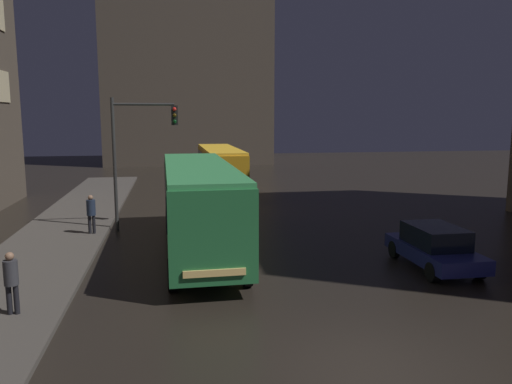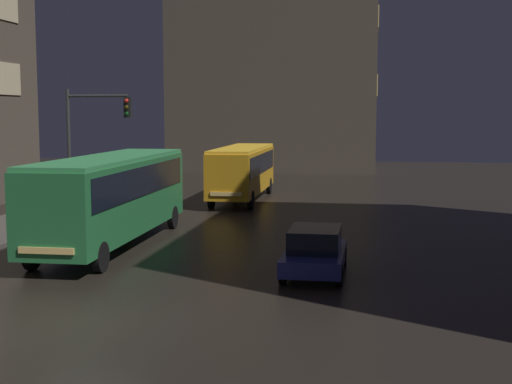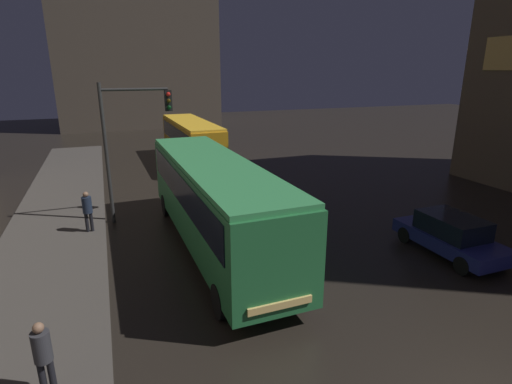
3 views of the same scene
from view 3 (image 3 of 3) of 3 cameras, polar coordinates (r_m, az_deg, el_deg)
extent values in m
cube|color=#47423D|center=(15.54, -27.92, -10.02)|extent=(4.00, 48.00, 0.15)
cube|color=#4C4238|center=(53.75, -16.94, 19.66)|extent=(18.00, 12.00, 19.46)
cube|color=#EAC66B|center=(55.15, -6.97, 17.69)|extent=(0.24, 10.20, 1.80)
cube|color=#EAC66B|center=(55.51, -7.20, 23.48)|extent=(0.24, 10.20, 1.80)
cube|color=#236B38|center=(15.03, -5.95, -1.29)|extent=(2.74, 11.67, 2.74)
cube|color=black|center=(14.85, -6.02, 0.99)|extent=(2.79, 10.74, 1.10)
cube|color=#399252|center=(14.64, -6.12, 4.12)|extent=(2.69, 11.44, 0.16)
cube|color=#F4CC72|center=(10.46, 3.47, -15.83)|extent=(1.78, 0.13, 0.20)
cylinder|color=black|center=(12.23, 5.64, -13.09)|extent=(0.27, 1.00, 1.00)
cylinder|color=black|center=(11.48, -5.21, -15.28)|extent=(0.27, 1.00, 1.00)
cylinder|color=black|center=(19.81, -6.11, -1.07)|extent=(0.27, 1.00, 1.00)
cylinder|color=black|center=(19.36, -12.79, -1.85)|extent=(0.27, 1.00, 1.00)
cube|color=orange|center=(29.73, -9.19, 7.39)|extent=(2.52, 10.28, 2.41)
cube|color=black|center=(29.66, -9.23, 8.25)|extent=(2.57, 9.46, 1.10)
cube|color=yellow|center=(29.54, -9.31, 9.84)|extent=(2.47, 10.07, 0.16)
cube|color=#F4CC72|center=(24.99, -6.45, 3.80)|extent=(1.64, 0.13, 0.20)
cylinder|color=black|center=(26.71, -5.02, 3.71)|extent=(0.27, 1.00, 1.00)
cylinder|color=black|center=(26.19, -9.52, 3.27)|extent=(0.27, 1.00, 1.00)
cylinder|color=black|center=(33.75, -8.74, 6.38)|extent=(0.27, 1.00, 1.00)
cylinder|color=black|center=(33.34, -12.34, 6.05)|extent=(0.27, 1.00, 1.00)
cube|color=navy|center=(16.65, 25.96, -6.18)|extent=(1.85, 4.20, 0.50)
cube|color=black|center=(16.44, 26.23, -4.25)|extent=(1.57, 2.31, 0.70)
cylinder|color=black|center=(16.54, 31.38, -8.02)|extent=(0.20, 0.64, 0.64)
cylinder|color=black|center=(15.31, 27.42, -9.33)|extent=(0.20, 0.64, 0.64)
cylinder|color=black|center=(18.19, 24.56, -4.86)|extent=(0.20, 0.64, 0.64)
cylinder|color=black|center=(17.08, 20.54, -5.77)|extent=(0.20, 0.64, 0.64)
cylinder|color=black|center=(18.05, -23.01, -4.01)|extent=(0.14, 0.14, 0.82)
cylinder|color=black|center=(18.04, -22.44, -3.95)|extent=(0.14, 0.14, 0.82)
cylinder|color=#1E283D|center=(17.81, -23.00, -1.71)|extent=(0.54, 0.54, 0.68)
sphere|color=#8C664C|center=(17.68, -23.17, -0.32)|extent=(0.22, 0.22, 0.22)
cylinder|color=black|center=(10.09, -28.21, -22.31)|extent=(0.14, 0.14, 0.80)
cylinder|color=black|center=(10.06, -27.12, -22.26)|extent=(0.14, 0.14, 0.80)
cylinder|color=#333338|center=(9.65, -28.29, -18.88)|extent=(0.38, 0.38, 0.66)
sphere|color=#8C664C|center=(9.42, -28.68, -16.67)|extent=(0.22, 0.22, 0.22)
cylinder|color=#2D2D2D|center=(18.44, -20.56, 4.84)|extent=(0.16, 0.16, 6.14)
cylinder|color=#2D2D2D|center=(18.16, -16.99, 13.85)|extent=(2.78, 0.12, 0.12)
cube|color=black|center=(18.35, -12.43, 12.64)|extent=(0.30, 0.24, 0.90)
sphere|color=red|center=(18.19, -12.41, 13.49)|extent=(0.18, 0.18, 0.18)
sphere|color=#3B2B07|center=(18.21, -12.36, 12.61)|extent=(0.18, 0.18, 0.18)
sphere|color=black|center=(18.23, -12.30, 11.73)|extent=(0.18, 0.18, 0.18)
camera|label=1|loc=(6.24, 130.17, -23.37)|focal=35.00mm
camera|label=2|loc=(18.02, 108.53, -10.57)|focal=50.00mm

